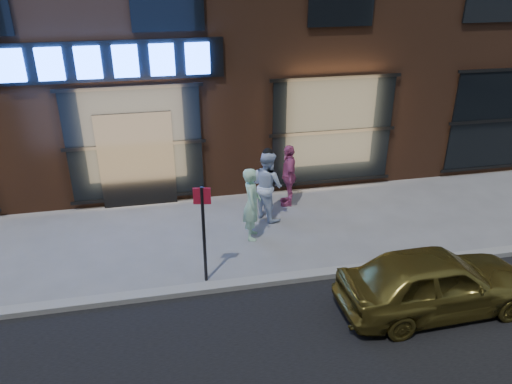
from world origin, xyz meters
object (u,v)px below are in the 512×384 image
(man_bowtie, at_px, (252,204))
(sign_post, at_px, (203,226))
(man_cap, at_px, (267,185))
(gold_sedan, at_px, (436,281))
(passerby, at_px, (289,175))

(man_bowtie, xyz_separation_m, sign_post, (-1.20, -1.44, 0.38))
(man_bowtie, xyz_separation_m, man_cap, (0.54, 0.85, 0.02))
(gold_sedan, bearing_deg, sign_post, 65.05)
(passerby, bearing_deg, man_cap, -37.82)
(man_cap, bearing_deg, sign_post, 114.73)
(man_bowtie, relative_size, man_cap, 0.98)
(man_bowtie, bearing_deg, gold_sedan, -128.62)
(man_cap, distance_m, sign_post, 2.89)
(man_cap, relative_size, sign_post, 0.84)
(man_bowtie, distance_m, sign_post, 1.91)
(passerby, distance_m, sign_post, 3.77)
(man_bowtie, distance_m, passerby, 1.88)
(man_cap, distance_m, passerby, 0.89)
(gold_sedan, distance_m, sign_post, 4.25)
(gold_sedan, relative_size, sign_post, 1.72)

